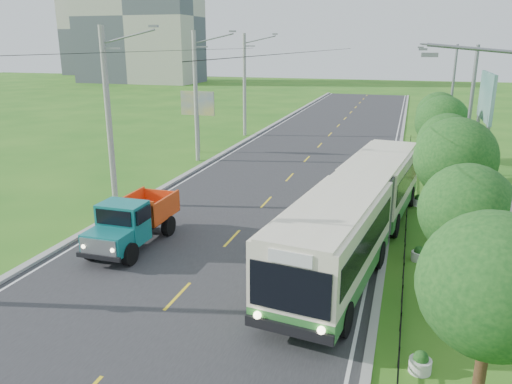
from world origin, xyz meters
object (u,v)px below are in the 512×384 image
at_px(billboard_left, 198,107).
at_px(dump_truck, 133,219).
at_px(tree_front, 494,291).
at_px(tree_fourth, 447,146).
at_px(pole_mid, 196,96).
at_px(planter_near, 419,254).
at_px(tree_second, 468,215).
at_px(tree_fifth, 442,125).
at_px(pole_near, 109,118).
at_px(streetlight_far, 449,97).
at_px(planter_far, 418,169).
at_px(pole_far, 245,85).
at_px(planter_mid, 418,201).
at_px(bus, 359,206).
at_px(billboard_right, 486,104).
at_px(tree_back, 438,116).
at_px(streetlight_near, 510,195).
at_px(streetlight_mid, 465,123).
at_px(planter_front, 420,363).

xyz_separation_m(billboard_left, dump_truck, (5.43, -20.15, -2.55)).
xyz_separation_m(tree_front, tree_fourth, (-0.00, 18.00, -0.13)).
distance_m(pole_mid, planter_near, 23.08).
xyz_separation_m(tree_second, tree_fifth, (0.00, 18.00, 0.33)).
height_order(pole_near, streetlight_far, pole_near).
xyz_separation_m(tree_front, dump_truck, (-13.92, 7.71, -2.40)).
bearing_deg(tree_front, planter_near, 97.26).
bearing_deg(planter_far, pole_far, 146.88).
distance_m(tree_fourth, planter_far, 8.62).
xyz_separation_m(planter_mid, dump_truck, (-12.67, -10.15, 1.03)).
height_order(tree_front, planter_mid, tree_front).
bearing_deg(bus, pole_mid, 141.73).
relative_size(planter_far, billboard_right, 0.09).
bearing_deg(pole_far, planter_mid, -48.41).
bearing_deg(tree_second, tree_front, -90.00).
bearing_deg(tree_fifth, dump_truck, -130.52).
bearing_deg(streetlight_far, tree_back, -112.92).
distance_m(pole_far, billboard_left, 9.17).
distance_m(planter_near, planter_far, 16.00).
bearing_deg(streetlight_near, tree_fifth, 92.23).
distance_m(billboard_left, bus, 23.36).
height_order(tree_back, billboard_left, tree_back).
xyz_separation_m(tree_second, planter_mid, (-1.26, 11.86, -3.23)).
height_order(tree_fifth, streetlight_mid, streetlight_mid).
distance_m(tree_second, tree_fourth, 12.00).
bearing_deg(planter_mid, tree_second, -83.95).
distance_m(streetlight_far, dump_truck, 28.50).
relative_size(pole_mid, billboard_right, 1.37).
bearing_deg(tree_fourth, planter_near, -98.77).
distance_m(streetlight_mid, planter_front, 16.78).
bearing_deg(tree_second, streetlight_far, 88.26).
bearing_deg(bus, planter_far, 87.44).
height_order(pole_near, planter_near, pole_near).
height_order(pole_mid, planter_near, pole_mid).
bearing_deg(pole_far, bus, -61.86).
xyz_separation_m(planter_far, bus, (-2.71, -15.47, 1.76)).
height_order(tree_second, bus, tree_second).
xyz_separation_m(planter_front, billboard_left, (-18.10, 26.00, 3.58)).
distance_m(tree_back, bus, 20.07).
relative_size(pole_mid, planter_mid, 14.93).
distance_m(tree_front, streetlight_far, 31.89).
bearing_deg(billboard_right, planter_mid, -121.66).
bearing_deg(streetlight_far, tree_fifth, -95.71).
height_order(planter_mid, bus, bus).
relative_size(streetlight_far, dump_truck, 1.63).
bearing_deg(tree_fourth, tree_fifth, 90.00).
relative_size(streetlight_mid, planter_near, 13.54).
bearing_deg(tree_fifth, planter_far, 124.05).
bearing_deg(tree_fourth, planter_front, -94.45).
height_order(pole_mid, streetlight_mid, pole_mid).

